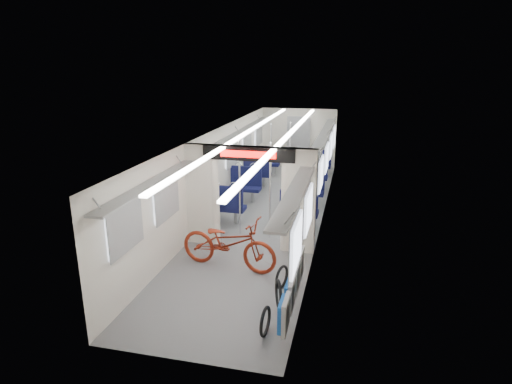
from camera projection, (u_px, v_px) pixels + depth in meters
carriage at (266, 165)px, 10.89m from camera, size 12.00×12.02×2.31m
bicycle at (229, 243)px, 8.54m from camera, size 2.14×1.04×1.08m
flip_bench at (293, 286)px, 6.81m from camera, size 0.12×2.10×0.51m
bike_hoop_a at (265, 323)px, 6.48m from camera, size 0.10×0.48×0.47m
bike_hoop_b at (279, 296)px, 7.19m from camera, size 0.22×0.51×0.52m
bike_hoop_c at (282, 278)px, 7.84m from camera, size 0.19×0.44×0.45m
seat_bay_near_left at (236, 192)px, 11.83m from camera, size 0.95×2.27×1.16m
seat_bay_near_right at (304, 196)px, 11.46m from camera, size 0.94×2.21×1.14m
seat_bay_far_left at (263, 165)px, 15.04m from camera, size 0.89×1.97×1.07m
seat_bay_far_right at (316, 168)px, 14.68m from camera, size 0.90×2.02×1.08m
stanchion_near_left at (240, 188)px, 10.08m from camera, size 0.04×0.04×2.30m
stanchion_near_right at (270, 191)px, 9.85m from camera, size 0.04×0.04×2.30m
stanchion_far_left at (271, 162)px, 12.72m from camera, size 0.04×0.04×2.30m
stanchion_far_right at (290, 160)px, 12.99m from camera, size 0.04×0.04×2.30m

